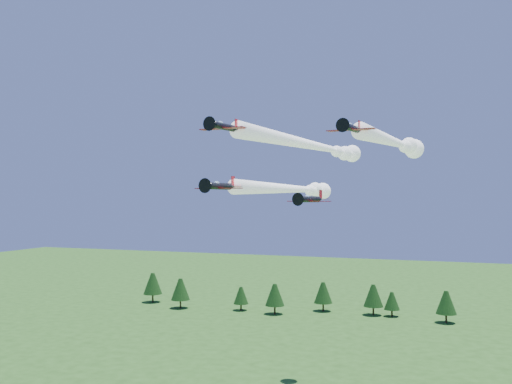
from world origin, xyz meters
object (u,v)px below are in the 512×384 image
(plane_right, at_px, (395,142))
(plane_slot, at_px, (310,199))
(plane_lead, at_px, (317,146))
(plane_left, at_px, (294,189))

(plane_right, height_order, plane_slot, plane_right)
(plane_lead, bearing_deg, plane_slot, -71.72)
(plane_right, bearing_deg, plane_left, 166.67)
(plane_left, xyz_separation_m, plane_slot, (8.74, -20.01, -2.06))
(plane_right, bearing_deg, plane_slot, -127.42)
(plane_lead, height_order, plane_right, plane_lead)
(plane_lead, relative_size, plane_slot, 7.09)
(plane_right, bearing_deg, plane_lead, 179.26)
(plane_lead, xyz_separation_m, plane_left, (-6.23, 5.90, -7.79))
(plane_lead, xyz_separation_m, plane_slot, (2.51, -14.12, -9.86))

